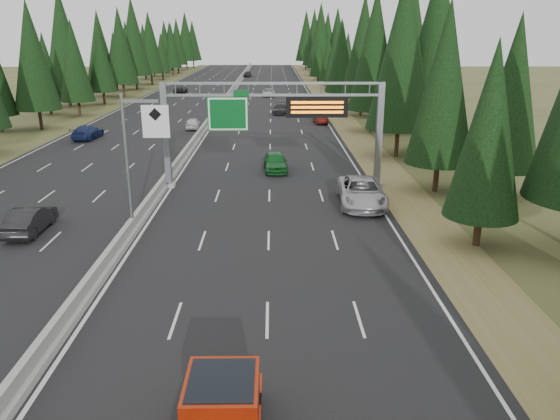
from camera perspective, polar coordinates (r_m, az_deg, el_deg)
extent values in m
cube|color=black|center=(86.42, -6.37, 10.37)|extent=(32.00, 260.00, 0.08)
cube|color=olive|center=(86.56, 5.64, 10.40)|extent=(3.60, 260.00, 0.06)
cube|color=#434D23|center=(89.88, -17.91, 9.91)|extent=(3.60, 260.00, 0.06)
cube|color=gray|center=(86.40, -6.38, 10.50)|extent=(0.70, 260.00, 0.30)
cube|color=gray|center=(86.35, -6.39, 10.76)|extent=(0.30, 260.00, 0.60)
cube|color=slate|center=(41.69, -11.81, 7.59)|extent=(0.45, 0.45, 7.80)
cube|color=gray|center=(42.50, -11.49, 2.61)|extent=(0.90, 0.90, 0.30)
cube|color=slate|center=(41.71, 10.30, 7.68)|extent=(0.45, 0.45, 7.80)
cube|color=gray|center=(42.51, 10.02, 2.70)|extent=(0.90, 0.90, 0.30)
cube|color=slate|center=(40.45, -0.77, 13.11)|extent=(15.85, 0.35, 0.16)
cube|color=slate|center=(40.52, -0.77, 11.93)|extent=(15.85, 0.35, 0.16)
cube|color=#054C19|center=(40.57, -5.46, 9.96)|extent=(3.00, 0.10, 2.50)
cube|color=silver|center=(40.51, -5.47, 9.95)|extent=(2.85, 0.02, 2.35)
cube|color=#054C19|center=(40.32, -4.08, 12.10)|extent=(1.10, 0.10, 0.45)
cube|color=black|center=(40.45, 3.89, 10.69)|extent=(4.50, 0.40, 1.50)
cube|color=orange|center=(40.19, 3.93, 11.15)|extent=(3.80, 0.02, 0.18)
cube|color=orange|center=(40.24, 3.91, 10.65)|extent=(3.80, 0.02, 0.18)
cube|color=orange|center=(40.28, 3.90, 10.16)|extent=(3.80, 0.02, 0.18)
cylinder|color=slate|center=(32.19, -15.67, 4.51)|extent=(0.20, 0.20, 8.00)
cube|color=gray|center=(33.27, -15.11, -2.04)|extent=(0.50, 0.50, 0.20)
cube|color=slate|center=(31.35, -14.42, 10.96)|extent=(2.00, 0.15, 0.15)
cube|color=silver|center=(31.20, -12.87, 9.00)|extent=(1.50, 0.06, 1.80)
cylinder|color=black|center=(31.81, 19.93, -2.07)|extent=(0.40, 0.40, 1.78)
cone|color=black|center=(30.48, 21.04, 7.80)|extent=(4.00, 4.00, 9.33)
cylinder|color=black|center=(42.08, 16.00, 3.32)|extent=(0.40, 0.40, 2.17)
cone|color=black|center=(40.99, 16.82, 12.55)|extent=(4.89, 4.89, 11.41)
cylinder|color=black|center=(42.46, 22.13, 2.71)|extent=(0.40, 0.40, 2.03)
cone|color=black|center=(41.40, 23.17, 11.20)|extent=(4.56, 4.56, 10.65)
cylinder|color=black|center=(53.37, 12.11, 6.90)|extent=(0.40, 0.40, 2.72)
cone|color=black|center=(52.48, 12.73, 16.05)|extent=(6.13, 6.13, 14.30)
cylinder|color=black|center=(55.80, 15.20, 7.24)|extent=(0.40, 0.40, 2.92)
cone|color=black|center=(54.95, 15.99, 16.61)|extent=(6.56, 6.56, 15.32)
cylinder|color=black|center=(67.14, 9.51, 9.19)|extent=(0.40, 0.40, 2.62)
cone|color=black|center=(66.43, 9.88, 16.17)|extent=(5.88, 5.88, 13.73)
cylinder|color=black|center=(67.45, 12.77, 9.18)|extent=(0.40, 0.40, 2.95)
cone|color=black|center=(66.75, 13.33, 17.03)|extent=(6.64, 6.64, 15.50)
cylinder|color=black|center=(80.61, 8.44, 10.68)|extent=(0.40, 0.40, 2.65)
cone|color=black|center=(80.02, 8.71, 16.57)|extent=(5.97, 5.97, 13.92)
cylinder|color=black|center=(79.14, 10.18, 10.21)|extent=(0.40, 0.40, 1.97)
cone|color=black|center=(78.58, 10.44, 14.67)|extent=(4.44, 4.44, 10.36)
cylinder|color=black|center=(91.47, 6.24, 11.45)|extent=(0.40, 0.40, 2.20)
cone|color=black|center=(90.98, 6.39, 15.75)|extent=(4.94, 4.94, 11.53)
cylinder|color=black|center=(92.37, 9.49, 11.53)|extent=(0.40, 0.40, 2.66)
cone|color=black|center=(91.86, 9.77, 16.68)|extent=(5.98, 5.98, 13.95)
cylinder|color=black|center=(106.40, 5.76, 12.32)|extent=(0.40, 0.40, 2.04)
cone|color=black|center=(105.98, 5.87, 15.75)|extent=(4.60, 4.60, 10.72)
cylinder|color=black|center=(105.49, 8.44, 12.15)|extent=(0.40, 0.40, 1.98)
cone|color=black|center=(105.08, 8.60, 15.50)|extent=(4.44, 4.44, 10.37)
cylinder|color=black|center=(119.53, 5.00, 12.88)|extent=(0.40, 0.40, 1.80)
cone|color=black|center=(119.18, 5.08, 15.58)|extent=(4.05, 4.05, 9.46)
cylinder|color=black|center=(118.50, 6.96, 12.80)|extent=(0.40, 0.40, 1.87)
cone|color=black|center=(118.14, 7.07, 15.62)|extent=(4.21, 4.21, 9.82)
cylinder|color=black|center=(132.36, 3.98, 13.39)|extent=(0.40, 0.40, 1.82)
cone|color=black|center=(132.04, 4.04, 15.85)|extent=(4.10, 4.10, 9.57)
cylinder|color=black|center=(132.68, 6.42, 13.43)|extent=(0.40, 0.40, 2.27)
cone|color=black|center=(132.33, 6.53, 16.49)|extent=(5.10, 5.10, 11.90)
cylinder|color=black|center=(143.78, 4.18, 13.98)|extent=(0.40, 0.40, 3.01)
cone|color=black|center=(143.46, 4.26, 17.73)|extent=(6.78, 6.78, 15.82)
cylinder|color=black|center=(145.38, 5.88, 13.94)|extent=(0.40, 0.40, 2.84)
cone|color=black|center=(145.05, 5.99, 17.44)|extent=(6.39, 6.39, 14.92)
cylinder|color=black|center=(159.10, 3.52, 14.33)|extent=(0.40, 0.40, 2.86)
cone|color=black|center=(158.80, 3.59, 17.56)|extent=(6.44, 6.44, 15.04)
cylinder|color=black|center=(158.37, 4.90, 14.27)|extent=(0.40, 0.40, 2.75)
cone|color=black|center=(158.07, 4.99, 17.38)|extent=(6.19, 6.19, 14.44)
cylinder|color=black|center=(171.01, 3.55, 14.43)|extent=(0.40, 0.40, 1.98)
cone|color=black|center=(170.76, 3.59, 16.50)|extent=(4.45, 4.45, 10.38)
cylinder|color=black|center=(169.89, 4.46, 14.45)|extent=(0.40, 0.40, 2.34)
cone|color=black|center=(169.62, 4.52, 16.91)|extent=(5.26, 5.26, 12.27)
cylinder|color=black|center=(184.67, 2.70, 14.85)|extent=(0.40, 0.40, 2.99)
cone|color=black|center=(184.42, 2.75, 17.75)|extent=(6.72, 6.72, 15.69)
cylinder|color=black|center=(185.24, 4.47, 14.76)|extent=(0.40, 0.40, 2.54)
cone|color=black|center=(184.99, 4.53, 17.22)|extent=(5.72, 5.72, 13.35)
cylinder|color=black|center=(199.64, 2.89, 14.97)|extent=(0.40, 0.40, 2.26)
cone|color=black|center=(199.41, 2.92, 17.00)|extent=(5.08, 5.08, 11.86)
cylinder|color=black|center=(199.89, 4.04, 14.90)|extent=(0.40, 0.40, 1.91)
cone|color=black|center=(199.68, 4.08, 16.61)|extent=(4.29, 4.29, 10.02)
cylinder|color=black|center=(74.00, -23.74, 8.66)|extent=(0.40, 0.40, 2.43)
cone|color=black|center=(73.37, -24.50, 14.50)|extent=(5.46, 5.46, 12.75)
cylinder|color=black|center=(74.38, -27.13, 8.06)|extent=(0.40, 0.40, 1.95)
cylinder|color=black|center=(84.13, -20.23, 9.90)|extent=(0.40, 0.40, 2.12)
cone|color=black|center=(83.60, -20.73, 14.39)|extent=(4.77, 4.77, 11.14)
cylinder|color=black|center=(87.58, -22.85, 9.79)|extent=(0.40, 0.40, 1.86)
cone|color=black|center=(87.09, -23.32, 13.56)|extent=(4.18, 4.18, 9.75)
cylinder|color=black|center=(97.69, -17.90, 11.08)|extent=(0.40, 0.40, 2.06)
cone|color=black|center=(97.23, -18.27, 14.84)|extent=(4.64, 4.64, 10.82)
cylinder|color=black|center=(96.52, -21.13, 10.94)|extent=(0.40, 0.40, 2.92)
cone|color=black|center=(96.04, -21.76, 16.34)|extent=(6.58, 6.58, 15.35)
cylinder|color=black|center=(107.41, -16.00, 11.92)|extent=(0.40, 0.40, 2.55)
cone|color=black|center=(106.97, -16.37, 16.17)|extent=(5.74, 5.74, 13.40)
cylinder|color=black|center=(110.66, -17.96, 11.89)|extent=(0.40, 0.40, 2.48)
cone|color=black|center=(110.24, -18.36, 15.89)|extent=(5.59, 5.59, 13.03)
cylinder|color=black|center=(122.90, -14.75, 12.79)|extent=(0.40, 0.40, 2.97)
cone|color=black|center=(122.52, -15.10, 17.11)|extent=(6.69, 6.69, 15.61)
cylinder|color=black|center=(121.24, -16.66, 12.31)|extent=(0.40, 0.40, 1.89)
cone|color=black|center=(120.88, -16.92, 15.10)|extent=(4.26, 4.26, 9.93)
cylinder|color=black|center=(134.81, -13.24, 13.22)|extent=(0.40, 0.40, 2.60)
cone|color=black|center=(134.46, -13.49, 16.67)|extent=(5.86, 5.86, 13.67)
cylinder|color=black|center=(135.02, -15.46, 12.99)|extent=(0.40, 0.40, 2.28)
cone|color=black|center=(134.68, -15.72, 16.00)|extent=(5.12, 5.12, 11.95)
cylinder|color=black|center=(147.86, -12.14, 13.52)|extent=(0.40, 0.40, 1.88)
cone|color=black|center=(147.57, -12.29, 15.80)|extent=(4.23, 4.23, 9.87)
cylinder|color=black|center=(150.37, -13.84, 13.55)|extent=(0.40, 0.40, 2.24)
cone|color=black|center=(150.07, -14.04, 16.21)|extent=(5.05, 5.05, 11.78)
cylinder|color=black|center=(161.26, -11.11, 13.99)|extent=(0.40, 0.40, 2.28)
cone|color=black|center=(160.97, -11.27, 16.52)|extent=(5.13, 5.13, 11.98)
cylinder|color=black|center=(160.66, -13.00, 13.86)|extent=(0.40, 0.40, 2.28)
cone|color=black|center=(160.38, -13.18, 16.39)|extent=(5.12, 5.12, 11.95)
cylinder|color=black|center=(172.68, -10.56, 14.30)|extent=(0.40, 0.40, 2.54)
cone|color=black|center=(172.41, -10.72, 16.93)|extent=(5.71, 5.71, 13.32)
cylinder|color=black|center=(172.85, -11.78, 14.22)|extent=(0.40, 0.40, 2.44)
cone|color=black|center=(172.58, -11.95, 16.74)|extent=(5.50, 5.50, 12.83)
cylinder|color=black|center=(188.35, -9.70, 14.68)|extent=(0.40, 0.40, 2.93)
cone|color=black|center=(188.10, -9.85, 17.46)|extent=(6.59, 6.59, 15.37)
cylinder|color=black|center=(187.91, -11.27, 14.51)|extent=(0.40, 0.40, 2.45)
cone|color=black|center=(187.66, -11.42, 16.85)|extent=(5.52, 5.52, 12.88)
cylinder|color=black|center=(201.12, -9.00, 14.85)|extent=(0.40, 0.40, 2.56)
cone|color=black|center=(200.89, -9.12, 17.12)|extent=(5.76, 5.76, 13.44)
cylinder|color=black|center=(202.01, -10.55, 14.67)|extent=(0.40, 0.40, 1.78)
cone|color=black|center=(201.80, -10.65, 16.25)|extent=(4.01, 4.01, 9.36)
imported|color=#ADACB1|center=(37.36, 8.52, 1.88)|extent=(3.34, 6.67, 1.82)
cylinder|color=black|center=(17.51, -8.92, -19.82)|extent=(0.32, 0.87, 0.87)
cylinder|color=black|center=(17.36, -2.51, -19.97)|extent=(0.32, 0.87, 0.87)
cube|color=#932009|center=(16.25, -6.07, -18.99)|extent=(2.06, 2.38, 1.19)
cube|color=black|center=(16.06, -6.11, -18.06)|extent=(1.84, 2.06, 0.60)
imported|color=#166025|center=(46.46, -0.48, 5.09)|extent=(2.13, 4.78, 1.60)
imported|color=#4C0F0A|center=(72.23, 4.23, 9.54)|extent=(1.77, 4.20, 1.35)
imported|color=black|center=(81.03, 0.01, 10.52)|extent=(2.41, 5.04, 1.42)
imported|color=silver|center=(104.69, -1.19, 12.17)|extent=(2.28, 4.92, 1.37)
imported|color=black|center=(154.04, -3.41, 14.01)|extent=(2.28, 4.75, 1.57)
imported|color=black|center=(35.07, -24.67, -0.92)|extent=(1.69, 4.66, 1.53)
imported|color=navy|center=(64.74, -19.48, 7.69)|extent=(2.50, 5.39, 1.53)
imported|color=silver|center=(68.55, -9.08, 8.93)|extent=(1.73, 4.06, 1.37)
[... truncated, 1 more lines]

